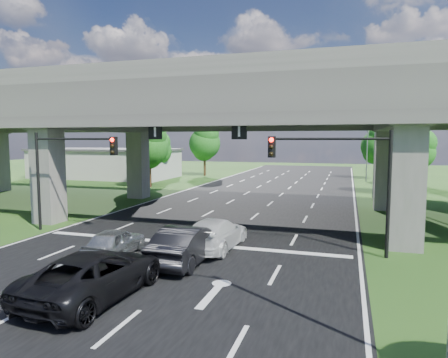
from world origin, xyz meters
The scene contains 19 objects.
ground centered at (0.00, 0.00, 0.00)m, with size 160.00×160.00×0.00m, color #1F4215.
road centered at (0.00, 10.00, 0.01)m, with size 18.00×120.00×0.03m, color black.
overpass centered at (0.00, 12.00, 7.92)m, with size 80.00×15.00×10.00m.
warehouse centered at (-26.00, 35.00, 2.00)m, with size 20.00×10.00×4.00m, color #9E9E99.
signal_right centered at (7.82, 3.94, 4.19)m, with size 5.76×0.54×6.00m.
signal_left centered at (-7.82, 3.94, 4.19)m, with size 5.76×0.54×6.00m.
streetlight_near centered at (10.10, -6.00, 5.85)m, with size 3.38×0.25×10.00m.
streetlight_far centered at (10.10, 24.00, 5.85)m, with size 3.38×0.25×10.00m.
streetlight_beyond centered at (10.10, 40.00, 5.85)m, with size 3.38×0.25×10.00m.
tree_left_near centered at (-13.95, 26.00, 4.82)m, with size 4.50×4.50×7.80m.
tree_left_mid centered at (-16.95, 34.00, 4.17)m, with size 3.91×3.90×6.76m.
tree_left_far centered at (-12.95, 42.00, 5.14)m, with size 4.80×4.80×8.32m.
tree_right_near centered at (13.05, 28.00, 4.50)m, with size 4.20×4.20×7.28m.
tree_right_mid centered at (16.05, 36.00, 4.17)m, with size 3.91×3.90×6.76m.
tree_right_far centered at (12.05, 44.00, 4.82)m, with size 4.50×4.50×7.80m.
car_silver centered at (-2.28, 0.22, 0.72)m, with size 1.63×4.05×1.38m, color #ABAFB3.
car_dark centered at (1.31, 0.47, 0.87)m, with size 1.78×5.12×1.69m, color black.
car_white centered at (1.80, 3.00, 0.80)m, with size 2.16×5.32×1.55m, color silver.
car_trailing centered at (-0.24, -4.20, 0.85)m, with size 2.72×5.91×1.64m, color black.
Camera 1 is at (8.13, -15.85, 5.57)m, focal length 32.00 mm.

